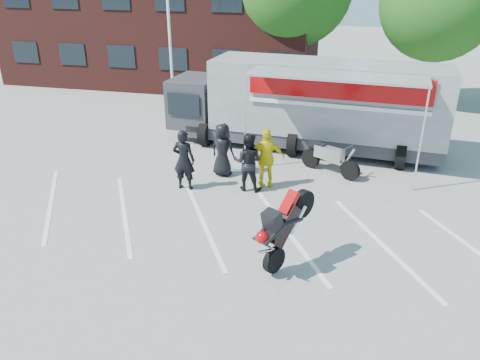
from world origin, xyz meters
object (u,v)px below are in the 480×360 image
at_px(flagpole, 173,4).
at_px(tree_mid, 439,3).
at_px(parked_motorcycle, 329,173).
at_px(spectator_leather_b, 184,160).
at_px(spectator_leather_a, 223,150).
at_px(transporter_truck, 310,148).
at_px(spectator_hivis, 267,158).
at_px(spectator_leather_c, 248,162).
at_px(stunt_bike_rider, 293,262).

distance_m(flagpole, tree_mid, 12.31).
bearing_deg(parked_motorcycle, spectator_leather_b, 146.80).
xyz_separation_m(parked_motorcycle, spectator_leather_a, (-3.51, -0.97, 0.90)).
bearing_deg(spectator_leather_b, flagpole, -67.41).
distance_m(transporter_truck, spectator_hivis, 4.12).
distance_m(spectator_leather_b, spectator_leather_c, 2.00).
relative_size(stunt_bike_rider, spectator_leather_c, 1.11).
distance_m(tree_mid, spectator_leather_a, 13.71).
height_order(flagpole, parked_motorcycle, flagpole).
relative_size(spectator_leather_b, spectator_leather_c, 1.05).
bearing_deg(spectator_leather_b, parked_motorcycle, -151.54).
bearing_deg(spectator_leather_a, flagpole, -40.14).
bearing_deg(spectator_leather_c, spectator_hivis, -145.03).
distance_m(spectator_leather_a, spectator_leather_c, 1.41).
bearing_deg(stunt_bike_rider, parked_motorcycle, 115.80).
bearing_deg(spectator_leather_b, tree_mid, -124.17).
bearing_deg(flagpole, spectator_hivis, -49.85).
bearing_deg(spectator_leather_c, spectator_leather_b, 13.09).
relative_size(stunt_bike_rider, spectator_leather_b, 1.06).
bearing_deg(tree_mid, spectator_leather_b, -124.98).
distance_m(transporter_truck, spectator_leather_b, 5.89).
xyz_separation_m(tree_mid, spectator_leather_c, (-6.47, -11.63, -4.01)).
bearing_deg(spectator_hivis, tree_mid, -134.40).
bearing_deg(tree_mid, spectator_leather_c, -119.07).
xyz_separation_m(spectator_leather_c, spectator_hivis, (0.52, 0.35, 0.04)).
height_order(parked_motorcycle, spectator_leather_a, spectator_leather_a).
xyz_separation_m(tree_mid, transporter_truck, (-4.92, -7.41, -4.94)).
xyz_separation_m(parked_motorcycle, stunt_bike_rider, (-0.48, -5.58, 0.00)).
bearing_deg(spectator_leather_b, spectator_leather_c, -167.31).
bearing_deg(spectator_leather_c, stunt_bike_rider, 119.21).
bearing_deg(spectator_leather_c, transporter_truck, -108.95).
xyz_separation_m(spectator_leather_a, spectator_leather_c, (1.07, -0.92, 0.03)).
xyz_separation_m(tree_mid, stunt_bike_rider, (-4.51, -15.32, -4.94)).
bearing_deg(stunt_bike_rider, tree_mid, 104.28).
height_order(flagpole, transporter_truck, flagpole).
xyz_separation_m(parked_motorcycle, spectator_leather_c, (-2.44, -1.89, 0.93)).
xyz_separation_m(flagpole, transporter_truck, (6.33, -2.41, -5.05)).
xyz_separation_m(stunt_bike_rider, spectator_hivis, (-1.44, 4.03, 0.97)).
relative_size(tree_mid, spectator_hivis, 3.97).
distance_m(tree_mid, spectator_hivis, 13.36).
height_order(stunt_bike_rider, spectator_hivis, spectator_hivis).
xyz_separation_m(flagpole, parked_motorcycle, (7.21, -4.74, -5.05)).
height_order(transporter_truck, parked_motorcycle, transporter_truck).
bearing_deg(flagpole, parked_motorcycle, -33.33).
height_order(parked_motorcycle, stunt_bike_rider, stunt_bike_rider).
xyz_separation_m(tree_mid, spectator_leather_a, (-7.54, -10.72, -4.04)).
bearing_deg(tree_mid, flagpole, -156.03).
bearing_deg(flagpole, spectator_leather_b, -68.22).
relative_size(parked_motorcycle, stunt_bike_rider, 1.11).
height_order(spectator_leather_a, spectator_hivis, spectator_hivis).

